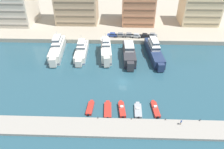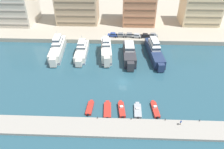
{
  "view_description": "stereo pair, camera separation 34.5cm",
  "coord_description": "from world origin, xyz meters",
  "views": [
    {
      "loc": [
        -1.67,
        -57.18,
        41.99
      ],
      "look_at": [
        -3.57,
        0.33,
        2.5
      ],
      "focal_mm": 35.0,
      "sensor_mm": 36.0,
      "label": 1
    },
    {
      "loc": [
        -1.33,
        -57.17,
        41.99
      ],
      "look_at": [
        -3.57,
        0.33,
        2.5
      ],
      "focal_mm": 35.0,
      "sensor_mm": 36.0,
      "label": 2
    }
  ],
  "objects": [
    {
      "name": "yacht_ivory_mid_left",
      "position": [
        -6.43,
        16.56,
        2.63
      ],
      "size": [
        5.12,
        17.57,
        8.62
      ],
      "color": "silver",
      "rests_on": "ground"
    },
    {
      "name": "quay_promenade",
      "position": [
        0.0,
        62.15,
        0.88
      ],
      "size": [
        180.0,
        70.0,
        1.77
      ],
      "primitive_type": "cube",
      "color": "#ADA38E",
      "rests_on": "ground"
    },
    {
      "name": "bollard_west",
      "position": [
        -6.64,
        -17.2,
        1.0
      ],
      "size": [
        0.2,
        0.2,
        0.61
      ],
      "color": "#2D2D33",
      "rests_on": "pier_dock"
    },
    {
      "name": "apartment_block_far_left",
      "position": [
        -51.09,
        46.76,
        11.7
      ],
      "size": [
        15.66,
        17.74,
        21.75
      ],
      "color": "silver",
      "rests_on": "quay_promenade"
    },
    {
      "name": "car_grey_center_right",
      "position": [
        12.89,
        30.68,
        2.74
      ],
      "size": [
        4.2,
        2.13,
        1.8
      ],
      "color": "slate",
      "rests_on": "quay_promenade"
    },
    {
      "name": "motorboat_grey_center_left",
      "position": [
        3.98,
        -13.54,
        0.37
      ],
      "size": [
        2.02,
        6.3,
        1.11
      ],
      "color": "#9EA3A8",
      "rests_on": "ground"
    },
    {
      "name": "motorboat_red_far_left",
      "position": [
        -9.17,
        -13.04,
        0.37
      ],
      "size": [
        1.92,
        6.08,
        0.82
      ],
      "color": "red",
      "rests_on": "ground"
    },
    {
      "name": "motorboat_red_left",
      "position": [
        -4.27,
        -13.64,
        0.37
      ],
      "size": [
        2.23,
        6.94,
        0.82
      ],
      "color": "red",
      "rests_on": "ground"
    },
    {
      "name": "car_blue_far_left",
      "position": [
        -4.47,
        30.58,
        2.74
      ],
      "size": [
        4.22,
        2.18,
        1.8
      ],
      "color": "#28428E",
      "rests_on": "quay_promenade"
    },
    {
      "name": "ground_plane",
      "position": [
        0.0,
        0.0,
        0.0
      ],
      "size": [
        400.0,
        400.0,
        0.0
      ],
      "primitive_type": "plane",
      "color": "#285160"
    },
    {
      "name": "pier_dock",
      "position": [
        0.0,
        -19.99,
        0.33
      ],
      "size": [
        120.0,
        6.08,
        0.67
      ],
      "primitive_type": "cube",
      "color": "#9E998E",
      "rests_on": "ground"
    },
    {
      "name": "yacht_ivory_far_left",
      "position": [
        -25.49,
        17.78,
        2.41
      ],
      "size": [
        5.6,
        20.98,
        8.34
      ],
      "color": "silver",
      "rests_on": "ground"
    },
    {
      "name": "pedestrian_near_edge",
      "position": [
        14.29,
        -18.57,
        1.65
      ],
      "size": [
        0.45,
        0.52,
        1.65
      ],
      "color": "#7A6B56",
      "rests_on": "pier_dock"
    },
    {
      "name": "yacht_navy_center",
      "position": [
        12.01,
        17.1,
        2.31
      ],
      "size": [
        5.78,
        22.69,
        8.15
      ],
      "color": "navy",
      "rests_on": "ground"
    },
    {
      "name": "car_silver_center_left",
      "position": [
        5.84,
        30.09,
        2.74
      ],
      "size": [
        4.22,
        2.17,
        1.8
      ],
      "color": "#B7BCC1",
      "rests_on": "quay_promenade"
    },
    {
      "name": "yacht_ivory_left",
      "position": [
        -15.93,
        17.06,
        1.96
      ],
      "size": [
        4.5,
        18.21,
        7.24
      ],
      "color": "silver",
      "rests_on": "ground"
    },
    {
      "name": "yacht_charcoal_center_left",
      "position": [
        2.35,
        15.03,
        2.19
      ],
      "size": [
        4.84,
        18.66,
        7.17
      ],
      "color": "#333338",
      "rests_on": "ground"
    },
    {
      "name": "apartment_block_center_left",
      "position": [
        37.13,
        48.88,
        10.35
      ],
      "size": [
        17.89,
        13.43,
        19.04
      ],
      "color": "beige",
      "rests_on": "quay_promenade"
    },
    {
      "name": "car_grey_mid_left",
      "position": [
        2.66,
        30.67,
        2.74
      ],
      "size": [
        4.13,
        1.99,
        1.8
      ],
      "color": "slate",
      "rests_on": "quay_promenade"
    },
    {
      "name": "motorboat_red_mid_left",
      "position": [
        -0.42,
        -13.5,
        0.52
      ],
      "size": [
        2.16,
        6.58,
        1.53
      ],
      "color": "red",
      "rests_on": "ground"
    },
    {
      "name": "bollard_west_mid",
      "position": [
        2.07,
        -17.2,
        1.0
      ],
      "size": [
        0.2,
        0.2,
        0.61
      ],
      "color": "#2D2D33",
      "rests_on": "pier_dock"
    },
    {
      "name": "motorboat_red_center",
      "position": [
        8.75,
        -12.94,
        0.4
      ],
      "size": [
        2.04,
        6.86,
        1.33
      ],
      "color": "red",
      "rests_on": "ground"
    },
    {
      "name": "car_black_center",
      "position": [
        9.45,
        30.19,
        2.74
      ],
      "size": [
        4.19,
        2.11,
        1.8
      ],
      "color": "black",
      "rests_on": "quay_promenade"
    },
    {
      "name": "car_grey_left",
      "position": [
        -1.05,
        30.64,
        2.74
      ],
      "size": [
        4.13,
        1.97,
        1.8
      ],
      "color": "slate",
      "rests_on": "quay_promenade"
    },
    {
      "name": "bollard_east",
      "position": [
        19.48,
        -17.2,
        1.0
      ],
      "size": [
        0.2,
        0.2,
        0.61
      ],
      "color": "#2D2D33",
      "rests_on": "pier_dock"
    },
    {
      "name": "bollard_east_mid",
      "position": [
        10.77,
        -17.2,
        1.0
      ],
      "size": [
        0.2,
        0.2,
        0.61
      ],
      "color": "#2D2D33",
      "rests_on": "pier_dock"
    }
  ]
}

